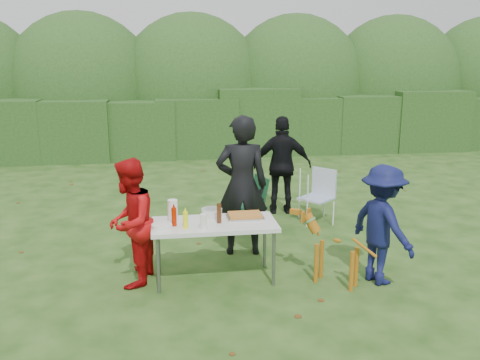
{
  "coord_description": "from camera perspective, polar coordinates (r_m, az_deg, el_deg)",
  "views": [
    {
      "loc": [
        -0.88,
        -6.0,
        2.68
      ],
      "look_at": [
        0.15,
        0.86,
        1.0
      ],
      "focal_mm": 38.0,
      "sensor_mm": 36.0,
      "label": 1
    }
  ],
  "objects": [
    {
      "name": "lawn_chair",
      "position": [
        8.5,
        8.57,
        -1.78
      ],
      "size": [
        0.74,
        0.74,
        0.89
      ],
      "primitive_type": null,
      "rotation": [
        0.0,
        0.0,
        3.84
      ],
      "color": "#4A6FB0",
      "rests_on": "ground"
    },
    {
      "name": "folding_table",
      "position": [
        6.17,
        -2.91,
        -5.26
      ],
      "size": [
        1.5,
        0.7,
        0.74
      ],
      "color": "silver",
      "rests_on": "ground"
    },
    {
      "name": "ground",
      "position": [
        6.63,
        -0.17,
        -10.23
      ],
      "size": [
        80.0,
        80.0,
        0.0
      ],
      "primitive_type": "plane",
      "color": "#1E4211"
    },
    {
      "name": "person_cook",
      "position": [
        6.93,
        0.2,
        -0.65
      ],
      "size": [
        0.75,
        0.53,
        1.94
      ],
      "primitive_type": "imported",
      "rotation": [
        0.0,
        0.0,
        3.05
      ],
      "color": "black",
      "rests_on": "ground"
    },
    {
      "name": "focaccia_bread",
      "position": [
        6.31,
        0.54,
        -3.93
      ],
      "size": [
        0.4,
        0.26,
        0.04
      ],
      "primitive_type": "cube",
      "color": "#C57A30",
      "rests_on": "food_tray"
    },
    {
      "name": "person_red_jacket",
      "position": [
        6.17,
        -12.24,
        -4.72
      ],
      "size": [
        0.74,
        0.86,
        1.54
      ],
      "primitive_type": "imported",
      "rotation": [
        0.0,
        0.0,
        -1.8
      ],
      "color": "#BA0C0E",
      "rests_on": "ground"
    },
    {
      "name": "camping_chair",
      "position": [
        8.09,
        0.97,
        -2.58
      ],
      "size": [
        0.66,
        0.66,
        0.84
      ],
      "primitive_type": null,
      "rotation": [
        0.0,
        0.0,
        3.43
      ],
      "color": "#123D23",
      "rests_on": "ground"
    },
    {
      "name": "plate_stack",
      "position": [
        6.01,
        -8.76,
        -5.14
      ],
      "size": [
        0.24,
        0.24,
        0.05
      ],
      "primitive_type": "cylinder",
      "color": "white",
      "rests_on": "folding_table"
    },
    {
      "name": "shrub_backdrop",
      "position": [
        15.66,
        -5.36,
        9.63
      ],
      "size": [
        20.0,
        2.6,
        3.2
      ],
      "primitive_type": "ellipsoid",
      "color": "#3D6628",
      "rests_on": "ground"
    },
    {
      "name": "ketchup_bottle",
      "position": [
        6.04,
        -7.41,
        -4.14
      ],
      "size": [
        0.06,
        0.06,
        0.22
      ],
      "primitive_type": "cylinder",
      "color": "#A51900",
      "rests_on": "folding_table"
    },
    {
      "name": "pasta_bowl",
      "position": [
        6.37,
        -3.18,
        -3.67
      ],
      "size": [
        0.26,
        0.26,
        0.1
      ],
      "primitive_type": "cylinder",
      "color": "silver",
      "rests_on": "folding_table"
    },
    {
      "name": "paper_towel_roll",
      "position": [
        6.24,
        -7.57,
        -3.38
      ],
      "size": [
        0.12,
        0.12,
        0.26
      ],
      "primitive_type": "cylinder",
      "color": "white",
      "rests_on": "folding_table"
    },
    {
      "name": "dog",
      "position": [
        6.23,
        10.8,
        -7.85
      ],
      "size": [
        0.91,
        0.85,
        0.85
      ],
      "primitive_type": null,
      "rotation": [
        0.0,
        0.0,
        2.44
      ],
      "color": "#A15F13",
      "rests_on": "ground"
    },
    {
      "name": "person_black_puffy",
      "position": [
        8.84,
        4.79,
        1.65
      ],
      "size": [
        1.05,
        0.57,
        1.71
      ],
      "primitive_type": "imported",
      "rotation": [
        0.0,
        0.0,
        2.98
      ],
      "color": "black",
      "rests_on": "ground"
    },
    {
      "name": "child",
      "position": [
        6.33,
        15.68,
        -4.86
      ],
      "size": [
        0.84,
        1.07,
        1.46
      ],
      "primitive_type": "imported",
      "rotation": [
        0.0,
        0.0,
        1.92
      ],
      "color": "#101443",
      "rests_on": "ground"
    },
    {
      "name": "hedge_row",
      "position": [
        14.14,
        -4.92,
        6.15
      ],
      "size": [
        22.0,
        1.4,
        1.7
      ],
      "primitive_type": "cube",
      "color": "#23471C",
      "rests_on": "ground"
    },
    {
      "name": "beer_bottle",
      "position": [
        6.1,
        -2.36,
        -3.76
      ],
      "size": [
        0.06,
        0.06,
        0.24
      ],
      "primitive_type": "cylinder",
      "color": "#47230F",
      "rests_on": "folding_table"
    },
    {
      "name": "cup_stack",
      "position": [
        5.91,
        -4.12,
        -4.68
      ],
      "size": [
        0.08,
        0.08,
        0.18
      ],
      "primitive_type": "cylinder",
      "color": "white",
      "rests_on": "folding_table"
    },
    {
      "name": "mustard_bottle",
      "position": [
        5.94,
        -6.14,
        -4.5
      ],
      "size": [
        0.06,
        0.06,
        0.2
      ],
      "primitive_type": "cylinder",
      "color": "#FFFD10",
      "rests_on": "folding_table"
    },
    {
      "name": "food_tray",
      "position": [
        6.32,
        0.54,
        -4.17
      ],
      "size": [
        0.45,
        0.3,
        0.02
      ],
      "primitive_type": "cube",
      "color": "#B7B7BA",
      "rests_on": "folding_table"
    }
  ]
}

